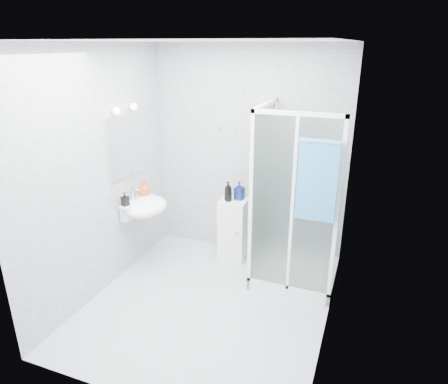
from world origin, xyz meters
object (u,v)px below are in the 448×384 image
at_px(hand_towel, 317,179).
at_px(soap_dispenser_black, 125,199).
at_px(shampoo_bottle_a, 228,191).
at_px(soap_dispenser_orange, 144,188).
at_px(wall_basin, 144,207).
at_px(shampoo_bottle_b, 239,191).
at_px(shower_enclosure, 288,245).
at_px(storage_cabinet, 233,229).

relative_size(hand_towel, soap_dispenser_black, 5.03).
bearing_deg(shampoo_bottle_a, soap_dispenser_orange, -158.02).
distance_m(hand_towel, soap_dispenser_orange, 2.12).
xyz_separation_m(wall_basin, shampoo_bottle_b, (0.95, 0.65, 0.10)).
bearing_deg(shampoo_bottle_a, hand_towel, -29.53).
bearing_deg(wall_basin, shower_enclosure, 10.81).
relative_size(storage_cabinet, shampoo_bottle_a, 3.15).
height_order(wall_basin, soap_dispenser_orange, soap_dispenser_orange).
height_order(storage_cabinet, hand_towel, hand_towel).
distance_m(storage_cabinet, shampoo_bottle_b, 0.51).
relative_size(storage_cabinet, hand_towel, 0.99).
xyz_separation_m(hand_towel, soap_dispenser_black, (-2.08, -0.10, -0.46)).
bearing_deg(shower_enclosure, shampoo_bottle_b, 154.65).
height_order(hand_towel, shampoo_bottle_a, hand_towel).
distance_m(wall_basin, soap_dispenser_black, 0.27).
relative_size(hand_towel, shampoo_bottle_b, 3.50).
bearing_deg(soap_dispenser_orange, storage_cabinet, 23.44).
bearing_deg(soap_dispenser_orange, shampoo_bottle_b, 24.76).
distance_m(storage_cabinet, soap_dispenser_orange, 1.21).
distance_m(shower_enclosure, shampoo_bottle_a, 0.96).
height_order(wall_basin, hand_towel, hand_towel).
bearing_deg(hand_towel, shampoo_bottle_a, 150.47).
bearing_deg(soap_dispenser_black, wall_basin, 56.29).
xyz_separation_m(shower_enclosure, wall_basin, (-1.66, -0.32, 0.35)).
bearing_deg(storage_cabinet, shower_enclosure, -22.79).
distance_m(shower_enclosure, hand_towel, 1.07).
bearing_deg(hand_towel, soap_dispenser_orange, 172.89).
relative_size(soap_dispenser_orange, soap_dispenser_black, 1.18).
xyz_separation_m(shampoo_bottle_a, soap_dispenser_black, (-0.97, -0.73, 0.03)).
height_order(wall_basin, soap_dispenser_black, soap_dispenser_black).
bearing_deg(shampoo_bottle_b, soap_dispenser_black, -141.98).
distance_m(wall_basin, shampoo_bottle_a, 1.01).
relative_size(shampoo_bottle_a, soap_dispenser_black, 1.58).
relative_size(shampoo_bottle_b, soap_dispenser_black, 1.44).
relative_size(wall_basin, soap_dispenser_black, 3.55).
distance_m(shampoo_bottle_a, soap_dispenser_black, 1.21).
bearing_deg(shampoo_bottle_b, shower_enclosure, -25.35).
relative_size(storage_cabinet, soap_dispenser_orange, 4.23).
height_order(hand_towel, soap_dispenser_black, hand_towel).
distance_m(storage_cabinet, shampoo_bottle_a, 0.52).
bearing_deg(shower_enclosure, soap_dispenser_black, -164.24).
relative_size(shower_enclosure, soap_dispenser_black, 12.69).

